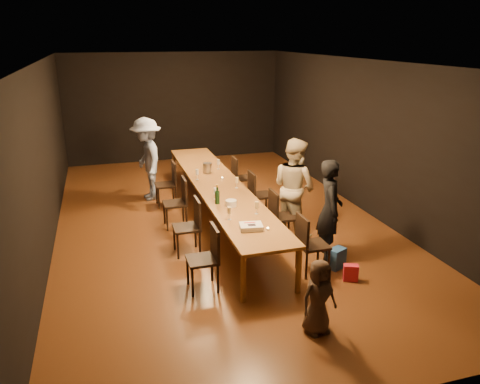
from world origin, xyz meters
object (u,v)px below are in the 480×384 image
object	(u,v)px
chair_right_2	(261,194)
woman_birthday	(330,210)
chair_left_0	(202,259)
child	(319,297)
woman_tan	(294,187)
chair_right_1	(283,216)
birthday_cake	(251,227)
chair_right_0	(313,244)
chair_left_3	(166,184)
ice_bucket	(207,168)
chair_right_3	(243,177)
plate_stack	(231,203)
chair_left_1	(186,227)
champagne_bottle	(217,194)
man_blue	(147,159)
chair_left_2	(175,203)
table	(219,187)

from	to	relation	value
chair_right_2	woman_birthday	world-z (taller)	woman_birthday
chair_left_0	child	xyz separation A→B (m)	(1.12, -1.39, 0.01)
chair_left_0	woman_tan	world-z (taller)	woman_tan
chair_right_1	birthday_cake	xyz separation A→B (m)	(-0.92, -1.02, 0.32)
chair_right_0	chair_left_3	world-z (taller)	same
woman_tan	ice_bucket	distance (m)	2.11
chair_right_0	child	xyz separation A→B (m)	(-0.58, -1.39, 0.01)
chair_right_3	plate_stack	size ratio (longest dim) A/B	5.00
chair_right_0	ice_bucket	distance (m)	3.37
chair_right_1	woman_tan	world-z (taller)	woman_tan
chair_right_1	woman_tan	size ratio (longest dim) A/B	0.53
chair_right_3	child	bearing A→B (deg)	-6.65
chair_right_3	woman_birthday	bearing A→B (deg)	8.37
chair_left_1	champagne_bottle	distance (m)	0.75
man_blue	plate_stack	xyz separation A→B (m)	(1.06, -2.93, -0.09)
birthday_cake	woman_birthday	bearing A→B (deg)	19.19
chair_right_0	chair_right_2	bearing A→B (deg)	180.00
chair_left_2	man_blue	xyz separation A→B (m)	(-0.30, 1.72, 0.43)
chair_right_1	child	size ratio (longest dim) A/B	0.98
chair_right_2	child	bearing A→B (deg)	-8.73
table	chair_right_2	bearing A→B (deg)	0.00
chair_left_3	chair_left_1	bearing A→B (deg)	-180.00
chair_right_3	birthday_cake	size ratio (longest dim) A/B	2.55
chair_right_2	birthday_cake	size ratio (longest dim) A/B	2.55
chair_left_3	child	size ratio (longest dim) A/B	0.98
chair_right_3	woman_birthday	world-z (taller)	woman_birthday
chair_left_2	child	size ratio (longest dim) A/B	0.98
table	birthday_cake	distance (m)	2.22
chair_right_0	chair_left_3	distance (m)	3.98
chair_left_1	chair_left_2	distance (m)	1.20
chair_left_0	plate_stack	world-z (taller)	chair_left_0
woman_tan	birthday_cake	xyz separation A→B (m)	(-1.22, -1.30, -0.09)
chair_left_1	chair_right_1	bearing A→B (deg)	-90.00
chair_right_0	woman_tan	world-z (taller)	woman_tan
plate_stack	chair_right_3	bearing A→B (deg)	68.63
chair_right_2	chair_left_1	size ratio (longest dim) A/B	1.00
table	chair_left_3	bearing A→B (deg)	125.31
chair_right_3	woman_birthday	distance (m)	3.23
table	chair_right_2	distance (m)	0.88
chair_left_3	table	bearing A→B (deg)	-144.69
birthday_cake	table	bearing A→B (deg)	97.50
child	chair_left_0	bearing A→B (deg)	118.88
chair_right_1	chair_left_3	size ratio (longest dim) A/B	1.00
table	chair_left_3	xyz separation A→B (m)	(-0.85, 1.20, -0.24)
chair_right_0	woman_tan	xyz separation A→B (m)	(0.30, 1.48, 0.41)
woman_tan	chair_left_3	bearing A→B (deg)	19.75
chair_left_0	birthday_cake	xyz separation A→B (m)	(0.78, 0.18, 0.32)
child	birthday_cake	bearing A→B (deg)	92.34
chair_right_0	man_blue	world-z (taller)	man_blue
chair_left_0	chair_left_3	world-z (taller)	same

